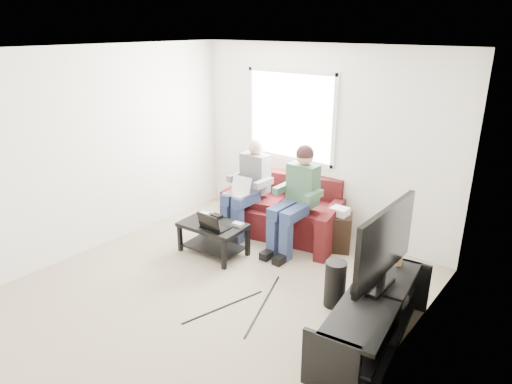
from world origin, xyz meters
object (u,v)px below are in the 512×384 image
Objects in this scene: tv_stand at (373,321)px; tv at (385,244)px; sofa at (283,212)px; end_table at (338,231)px; subwoofer at (335,284)px; coffee_table at (213,232)px.

tv is (-0.00, 0.10, 0.76)m from tv_stand.
end_table is at bearing 1.61° from sofa.
sofa is 2.57m from tv.
end_table reaches higher than subwoofer.
tv is 2.16× the size of subwoofer.
end_table is (0.87, 0.02, -0.04)m from sofa.
end_table is at bearing 42.58° from coffee_table.
sofa reaches higher than end_table.
coffee_table is at bearing -137.42° from end_table.
tv_stand reaches higher than subwoofer.
tv is at bearing -33.77° from sofa.
subwoofer is at bearing 150.19° from tv_stand.
coffee_table is 1.65m from end_table.
coffee_table is 0.52× the size of tv_stand.
sofa is at bearing 142.31° from subwoofer.
tv is 1.86× the size of end_table.
coffee_table is 0.80× the size of tv.
coffee_table is 1.82m from subwoofer.
tv_stand is (2.40, -0.39, -0.07)m from coffee_table.
sofa is 2.17× the size of coffee_table.
sofa is 1.14m from coffee_table.
tv is 0.97m from subwoofer.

